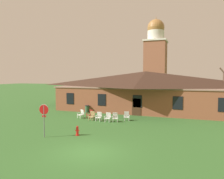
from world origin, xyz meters
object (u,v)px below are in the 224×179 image
object	(u,v)px
lawn_chair_by_porch	(81,114)
lawn_chair_far_side	(115,117)
lawn_chair_left_end	(92,116)
trash_bin	(87,109)
lawn_chair_middle	(99,116)
lawn_chair_near_door	(90,114)
stop_sign	(44,114)
lawn_chair_right_end	(108,117)
lawn_chair_under_eave	(127,116)
fire_hydrant	(77,131)

from	to	relation	value
lawn_chair_by_porch	lawn_chair_far_side	world-z (taller)	same
lawn_chair_by_porch	lawn_chair_left_end	distance (m)	1.74
lawn_chair_left_end	trash_bin	world-z (taller)	trash_bin
lawn_chair_by_porch	lawn_chair_middle	bearing A→B (deg)	-16.32
lawn_chair_near_door	stop_sign	bearing A→B (deg)	-90.19
lawn_chair_right_end	lawn_chair_under_eave	xyz separation A→B (m)	(1.68, 1.26, 0.00)
lawn_chair_near_door	trash_bin	distance (m)	3.64
stop_sign	lawn_chair_middle	xyz separation A→B (m)	(1.55, 7.12, -1.34)
fire_hydrant	stop_sign	bearing A→B (deg)	-148.48
lawn_chair_by_porch	stop_sign	bearing A→B (deg)	-82.85
lawn_chair_left_end	lawn_chair_near_door	bearing A→B (deg)	124.45
lawn_chair_by_porch	lawn_chair_left_end	xyz separation A→B (m)	(1.63, -0.60, 0.00)
stop_sign	fire_hydrant	bearing A→B (deg)	31.52
lawn_chair_left_end	fire_hydrant	distance (m)	6.13
lawn_chair_right_end	fire_hydrant	size ratio (longest dim) A/B	1.21
lawn_chair_left_end	trash_bin	xyz separation A→B (m)	(-2.58, 3.97, -0.00)
lawn_chair_far_side	stop_sign	bearing A→B (deg)	-114.45
lawn_chair_by_porch	lawn_chair_under_eave	bearing A→B (deg)	5.49
stop_sign	lawn_chair_far_side	bearing A→B (deg)	65.55
lawn_chair_under_eave	lawn_chair_middle	bearing A→B (deg)	-155.40
lawn_chair_by_porch	lawn_chair_under_eave	world-z (taller)	same
fire_hydrant	lawn_chair_under_eave	bearing A→B (deg)	73.37
lawn_chair_near_door	lawn_chair_right_end	distance (m)	2.79
lawn_chair_middle	lawn_chair_far_side	distance (m)	1.78
lawn_chair_middle	trash_bin	size ratio (longest dim) A/B	0.98
lawn_chair_middle	lawn_chair_under_eave	world-z (taller)	same
lawn_chair_by_porch	lawn_chair_near_door	distance (m)	1.06
fire_hydrant	trash_bin	bearing A→B (deg)	112.57
lawn_chair_by_porch	lawn_chair_left_end	world-z (taller)	same
stop_sign	lawn_chair_right_end	bearing A→B (deg)	69.88
trash_bin	lawn_chair_right_end	bearing A→B (deg)	-42.29
stop_sign	lawn_chair_middle	size ratio (longest dim) A/B	2.72
lawn_chair_by_porch	lawn_chair_middle	distance (m)	2.65
stop_sign	lawn_chair_left_end	size ratio (longest dim) A/B	2.72
lawn_chair_middle	lawn_chair_right_end	world-z (taller)	same
lawn_chair_left_end	lawn_chair_far_side	distance (m)	2.68
lawn_chair_near_door	trash_bin	bearing A→B (deg)	122.64
lawn_chair_left_end	fire_hydrant	xyz separation A→B (m)	(1.53, -5.93, -0.12)
lawn_chair_near_door	lawn_chair_middle	world-z (taller)	same
lawn_chair_near_door	lawn_chair_far_side	world-z (taller)	same
lawn_chair_right_end	fire_hydrant	xyz separation A→B (m)	(-0.42, -5.77, -0.12)
lawn_chair_middle	lawn_chair_under_eave	size ratio (longest dim) A/B	1.00
stop_sign	lawn_chair_near_door	distance (m)	8.28
lawn_chair_near_door	fire_hydrant	bearing A→B (deg)	-72.52
stop_sign	lawn_chair_left_end	bearing A→B (deg)	84.90
lawn_chair_near_door	fire_hydrant	distance (m)	7.17
lawn_chair_right_end	lawn_chair_under_eave	world-z (taller)	same
stop_sign	fire_hydrant	size ratio (longest dim) A/B	3.29
stop_sign	lawn_chair_under_eave	size ratio (longest dim) A/B	2.72
lawn_chair_middle	lawn_chair_by_porch	bearing A→B (deg)	163.68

